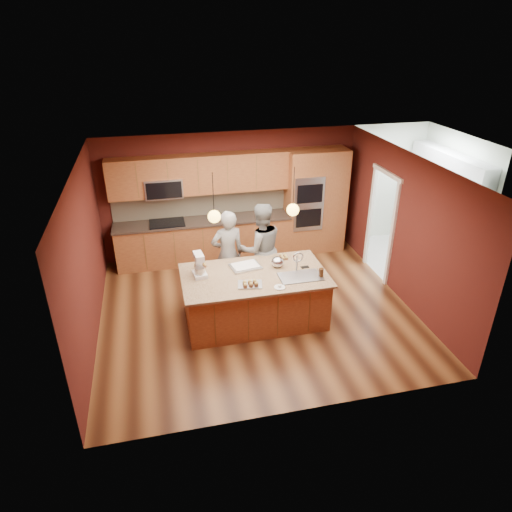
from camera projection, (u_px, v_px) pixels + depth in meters
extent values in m
plane|color=#412112|center=(256.00, 310.00, 8.31)|extent=(5.50, 5.50, 0.00)
plane|color=white|center=(256.00, 164.00, 7.08)|extent=(5.50, 5.50, 0.00)
plane|color=#4C1914|center=(230.00, 194.00, 9.86)|extent=(5.50, 0.00, 5.50)
plane|color=#4C1914|center=(303.00, 329.00, 5.52)|extent=(5.50, 0.00, 5.50)
plane|color=#4C1914|center=(85.00, 260.00, 7.14)|extent=(0.00, 5.00, 5.00)
plane|color=#4C1914|center=(404.00, 228.00, 8.24)|extent=(0.00, 5.00, 5.00)
cube|color=brown|center=(204.00, 241.00, 9.88)|extent=(3.70, 0.60, 0.90)
cube|color=#322720|center=(203.00, 221.00, 9.66)|extent=(3.74, 0.64, 0.04)
cube|color=beige|center=(201.00, 203.00, 9.78)|extent=(3.70, 0.03, 0.56)
cube|color=brown|center=(200.00, 174.00, 9.33)|extent=(3.70, 0.36, 0.80)
cube|color=black|center=(167.00, 223.00, 9.49)|extent=(0.72, 0.52, 0.03)
cube|color=#AAACB1|center=(164.00, 187.00, 9.26)|extent=(0.76, 0.40, 0.40)
cube|color=brown|center=(304.00, 202.00, 10.01)|extent=(0.80, 0.60, 2.30)
cube|color=#AAACB1|center=(309.00, 205.00, 9.73)|extent=(0.66, 0.04, 1.20)
cube|color=brown|center=(332.00, 200.00, 10.14)|extent=(0.50, 0.60, 2.30)
plane|color=beige|center=(404.00, 259.00, 10.08)|extent=(2.60, 2.60, 0.00)
plane|color=silver|center=(452.00, 198.00, 9.65)|extent=(0.00, 2.70, 2.70)
cube|color=silver|center=(450.00, 171.00, 9.33)|extent=(0.35, 2.40, 0.75)
cylinder|color=black|center=(213.00, 195.00, 6.85)|extent=(0.01, 0.01, 0.70)
sphere|color=gold|center=(214.00, 217.00, 7.01)|extent=(0.20, 0.20, 0.20)
cylinder|color=black|center=(294.00, 189.00, 7.10)|extent=(0.01, 0.01, 0.70)
sphere|color=gold|center=(293.00, 210.00, 7.26)|extent=(0.20, 0.20, 0.20)
cube|color=brown|center=(254.00, 298.00, 7.85)|extent=(2.33, 1.26, 0.86)
cube|color=tan|center=(254.00, 276.00, 7.65)|extent=(2.43, 1.36, 0.04)
cube|color=#AAACB1|center=(300.00, 281.00, 7.61)|extent=(0.70, 0.41, 0.18)
imported|color=black|center=(228.00, 254.00, 8.41)|extent=(0.67, 0.48, 1.70)
imported|color=slate|center=(260.00, 249.00, 8.52)|extent=(0.93, 0.76, 1.79)
cube|color=white|center=(200.00, 274.00, 7.58)|extent=(0.24, 0.30, 0.06)
cube|color=white|center=(198.00, 262.00, 7.61)|extent=(0.12, 0.10, 0.28)
cube|color=white|center=(199.00, 257.00, 7.45)|extent=(0.17, 0.29, 0.11)
cylinder|color=silver|center=(200.00, 272.00, 7.51)|extent=(0.16, 0.16, 0.15)
cube|color=silver|center=(245.00, 267.00, 7.86)|extent=(0.56, 0.45, 0.03)
cube|color=white|center=(245.00, 266.00, 7.85)|extent=(0.48, 0.38, 0.02)
cube|color=#AAACB1|center=(250.00, 284.00, 7.33)|extent=(0.43, 0.35, 0.02)
ellipsoid|color=silver|center=(277.00, 262.00, 7.85)|extent=(0.22, 0.22, 0.19)
cylinder|color=silver|center=(280.00, 287.00, 7.25)|extent=(0.18, 0.18, 0.01)
cylinder|color=#341D0D|center=(321.00, 273.00, 7.54)|extent=(0.08, 0.08, 0.16)
cube|color=black|center=(305.00, 267.00, 7.86)|extent=(0.14, 0.08, 0.01)
cube|color=white|center=(438.00, 242.00, 9.70)|extent=(0.70, 0.71, 1.00)
cube|color=white|center=(422.00, 230.00, 10.22)|extent=(0.82, 0.83, 1.03)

